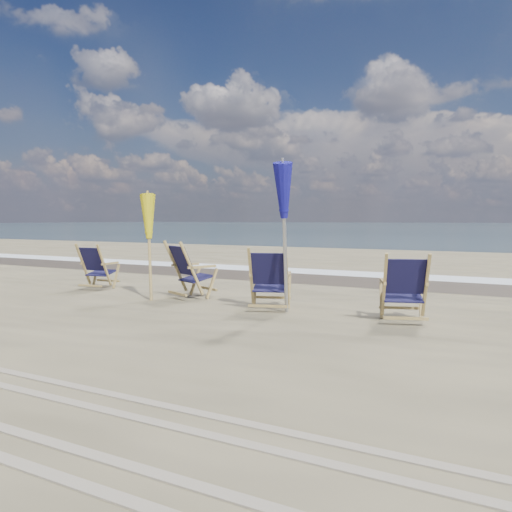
{
  "coord_description": "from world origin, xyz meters",
  "views": [
    {
      "loc": [
        3.99,
        -5.37,
        1.53
      ],
      "look_at": [
        0.0,
        2.2,
        0.9
      ],
      "focal_mm": 35.0,
      "sensor_mm": 36.0,
      "label": 1
    }
  ],
  "objects_px": {
    "beach_chair_3": "(426,289)",
    "umbrella_yellow": "(149,221)",
    "beach_chair_0": "(104,267)",
    "beach_chair_2": "(287,280)",
    "umbrella_blue": "(285,196)",
    "beach_chair_1": "(192,271)"
  },
  "relations": [
    {
      "from": "beach_chair_1",
      "to": "umbrella_blue",
      "type": "relative_size",
      "value": 0.46
    },
    {
      "from": "umbrella_yellow",
      "to": "umbrella_blue",
      "type": "xyz_separation_m",
      "value": [
        2.94,
        -0.25,
        0.4
      ]
    },
    {
      "from": "umbrella_blue",
      "to": "beach_chair_3",
      "type": "bearing_deg",
      "value": 8.83
    },
    {
      "from": "beach_chair_1",
      "to": "umbrella_yellow",
      "type": "distance_m",
      "value": 1.25
    },
    {
      "from": "beach_chair_1",
      "to": "beach_chair_3",
      "type": "height_order",
      "value": "beach_chair_1"
    },
    {
      "from": "beach_chair_1",
      "to": "beach_chair_2",
      "type": "height_order",
      "value": "beach_chair_1"
    },
    {
      "from": "umbrella_yellow",
      "to": "beach_chair_0",
      "type": "bearing_deg",
      "value": 163.27
    },
    {
      "from": "beach_chair_0",
      "to": "umbrella_blue",
      "type": "relative_size",
      "value": 0.41
    },
    {
      "from": "beach_chair_2",
      "to": "beach_chair_0",
      "type": "bearing_deg",
      "value": -24.18
    },
    {
      "from": "beach_chair_2",
      "to": "umbrella_yellow",
      "type": "distance_m",
      "value": 2.99
    },
    {
      "from": "umbrella_yellow",
      "to": "umbrella_blue",
      "type": "height_order",
      "value": "umbrella_blue"
    },
    {
      "from": "beach_chair_3",
      "to": "umbrella_yellow",
      "type": "relative_size",
      "value": 0.53
    },
    {
      "from": "umbrella_blue",
      "to": "beach_chair_1",
      "type": "bearing_deg",
      "value": 167.08
    },
    {
      "from": "beach_chair_0",
      "to": "beach_chair_2",
      "type": "distance_m",
      "value": 4.53
    },
    {
      "from": "beach_chair_0",
      "to": "umbrella_blue",
      "type": "bearing_deg",
      "value": 164.61
    },
    {
      "from": "beach_chair_2",
      "to": "umbrella_blue",
      "type": "distance_m",
      "value": 1.39
    },
    {
      "from": "beach_chair_2",
      "to": "beach_chair_3",
      "type": "xyz_separation_m",
      "value": [
        2.2,
        0.02,
        -0.01
      ]
    },
    {
      "from": "beach_chair_2",
      "to": "umbrella_blue",
      "type": "bearing_deg",
      "value": 89.88
    },
    {
      "from": "beach_chair_3",
      "to": "umbrella_blue",
      "type": "height_order",
      "value": "umbrella_blue"
    },
    {
      "from": "beach_chair_1",
      "to": "umbrella_yellow",
      "type": "height_order",
      "value": "umbrella_yellow"
    },
    {
      "from": "beach_chair_2",
      "to": "umbrella_blue",
      "type": "xyz_separation_m",
      "value": [
        0.1,
        -0.3,
        1.36
      ]
    },
    {
      "from": "beach_chair_3",
      "to": "umbrella_yellow",
      "type": "distance_m",
      "value": 5.13
    }
  ]
}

